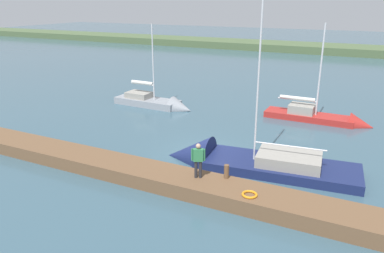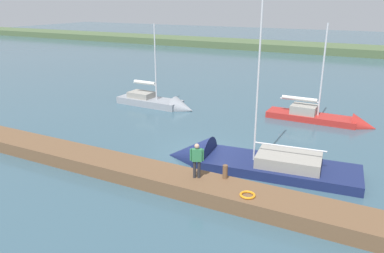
% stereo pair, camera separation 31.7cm
% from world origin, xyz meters
% --- Properties ---
extents(ground_plane, '(200.00, 200.00, 0.00)m').
position_xyz_m(ground_plane, '(0.00, 0.00, 0.00)').
color(ground_plane, '#385666').
extents(far_shoreline, '(180.00, 8.00, 2.40)m').
position_xyz_m(far_shoreline, '(0.00, -48.70, 0.00)').
color(far_shoreline, '#4C603D').
rests_on(far_shoreline, ground_plane).
extents(dock_pier, '(27.32, 1.97, 0.68)m').
position_xyz_m(dock_pier, '(0.00, 4.18, 0.34)').
color(dock_pier, brown).
rests_on(dock_pier, ground_plane).
extents(mooring_post_near, '(0.23, 0.23, 0.64)m').
position_xyz_m(mooring_post_near, '(-2.73, 3.48, 1.00)').
color(mooring_post_near, brown).
rests_on(mooring_post_near, dock_pier).
extents(life_ring_buoy, '(0.66, 0.66, 0.10)m').
position_xyz_m(life_ring_buoy, '(-4.19, 4.57, 0.73)').
color(life_ring_buoy, orange).
rests_on(life_ring_buoy, dock_pier).
extents(sailboat_far_left, '(7.48, 1.79, 7.69)m').
position_xyz_m(sailboat_far_left, '(-5.14, -9.33, 0.15)').
color(sailboat_far_left, '#B22823').
rests_on(sailboat_far_left, ground_plane).
extents(sailboat_far_right, '(10.31, 3.77, 12.73)m').
position_xyz_m(sailboat_far_right, '(-2.31, 0.54, 0.08)').
color(sailboat_far_right, navy).
rests_on(sailboat_far_right, ground_plane).
extents(sailboat_near_dock, '(6.91, 2.08, 7.42)m').
position_xyz_m(sailboat_near_dock, '(7.56, -7.44, 0.18)').
color(sailboat_near_dock, gray).
rests_on(sailboat_near_dock, ground_plane).
extents(person_on_dock, '(0.58, 0.38, 1.65)m').
position_xyz_m(person_on_dock, '(-1.57, 4.02, 1.62)').
color(person_on_dock, '#28282D').
rests_on(person_on_dock, dock_pier).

